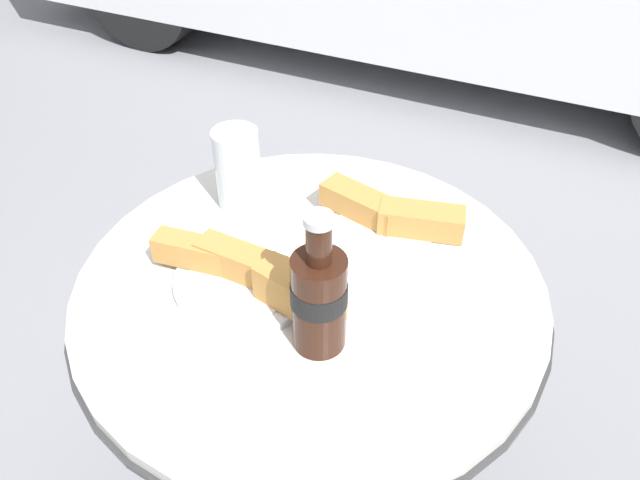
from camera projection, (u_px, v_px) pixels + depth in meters
name	position (u px, v px, depth m)	size (l,w,h in m)	color
bistro_table	(311.00, 357.00, 1.02)	(0.69, 0.69, 0.72)	#333333
cola_bottle_left	(319.00, 297.00, 0.76)	(0.07, 0.07, 0.21)	#33190F
drinking_glass	(238.00, 172.00, 1.01)	(0.07, 0.07, 0.14)	#C68923
lunch_plate_near	(388.00, 222.00, 0.98)	(0.24, 0.24, 0.06)	white
lunch_plate_far	(251.00, 275.00, 0.88)	(0.31, 0.21, 0.07)	white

